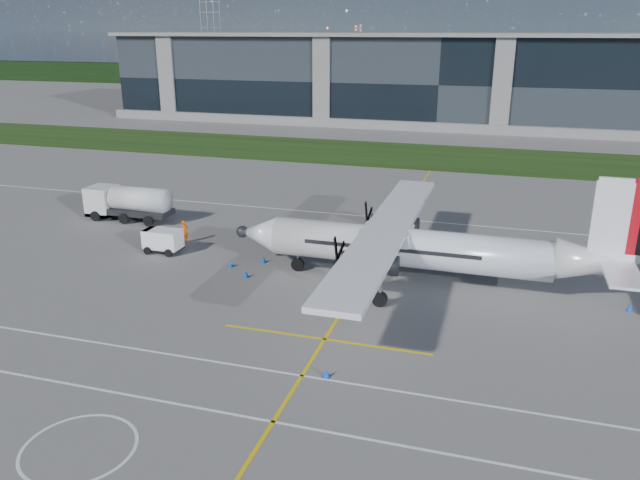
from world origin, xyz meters
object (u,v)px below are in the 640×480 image
fuel_tanker_truck (123,203)px  safety_cone_fwd (231,263)px  safety_cone_nose_port (246,274)px  safety_cone_stbdwing (409,222)px  pylon_west (211,33)px  safety_cone_portwing (326,373)px  baggage_tug (163,241)px  safety_cone_nose_stbd (264,259)px  turboprop_aircraft (424,227)px  ground_crew_person (185,230)px  safety_cone_tail (630,307)px

fuel_tanker_truck → safety_cone_fwd: size_ratio=16.48×
safety_cone_nose_port → safety_cone_stbdwing: size_ratio=1.00×
safety_cone_stbdwing → pylon_west: bearing=122.2°
safety_cone_portwing → pylon_west: bearing=117.8°
baggage_tug → safety_cone_nose_stbd: (8.23, 0.12, -0.64)m
turboprop_aircraft → ground_crew_person: size_ratio=12.80×
safety_cone_nose_stbd → safety_cone_stbdwing: bearing=54.7°
turboprop_aircraft → safety_cone_nose_stbd: bearing=176.1°
safety_cone_tail → safety_cone_stbdwing: same height
fuel_tanker_truck → safety_cone_portwing: bearing=-39.4°
ground_crew_person → safety_cone_nose_stbd: (7.70, -2.34, -0.81)m
fuel_tanker_truck → safety_cone_portwing: (24.98, -20.52, -1.29)m
baggage_tug → safety_cone_nose_stbd: 8.25m
baggage_tug → ground_crew_person: bearing=77.9°
turboprop_aircraft → safety_cone_nose_port: turboprop_aircraft is taller
safety_cone_tail → safety_cone_fwd: same height
safety_cone_tail → turboprop_aircraft: bearing=178.1°
pylon_west → baggage_tug: size_ratio=10.06×
ground_crew_person → safety_cone_fwd: (5.74, -3.82, -0.81)m
turboprop_aircraft → safety_cone_stbdwing: size_ratio=54.36×
safety_cone_nose_port → safety_cone_nose_stbd: (0.08, 3.03, 0.00)m
ground_crew_person → safety_cone_nose_stbd: size_ratio=4.25×
fuel_tanker_truck → baggage_tug: bearing=-40.4°
pylon_west → safety_cone_nose_stbd: size_ratio=60.00×
ground_crew_person → safety_cone_tail: bearing=-64.7°
pylon_west → safety_cone_portwing: pylon_west is taller
safety_cone_tail → safety_cone_nose_port: (-24.60, -1.79, 0.00)m
baggage_tug → safety_cone_nose_stbd: baggage_tug is taller
ground_crew_person → safety_cone_nose_port: 9.36m
pylon_west → fuel_tanker_truck: pylon_west is taller
safety_cone_tail → safety_cone_stbdwing: size_ratio=1.00×
pylon_west → safety_cone_tail: pylon_west is taller
pylon_west → turboprop_aircraft: size_ratio=1.10×
pylon_west → baggage_tug: 161.22m
safety_cone_nose_stbd → safety_cone_portwing: 16.55m
safety_cone_tail → pylon_west: bearing=124.2°
safety_cone_tail → safety_cone_nose_stbd: same height
turboprop_aircraft → fuel_tanker_truck: size_ratio=3.30×
safety_cone_stbdwing → safety_cone_portwing: same height
pylon_west → safety_cone_portwing: (84.19, -159.76, -14.75)m
safety_cone_tail → safety_cone_stbdwing: bearing=139.1°
fuel_tanker_truck → safety_cone_portwing: fuel_tanker_truck is taller
safety_cone_stbdwing → safety_cone_nose_stbd: bearing=-125.3°
safety_cone_stbdwing → ground_crew_person: bearing=-148.6°
safety_cone_portwing → fuel_tanker_truck: bearing=140.6°
ground_crew_person → pylon_west: bearing=56.9°
safety_cone_nose_port → safety_cone_portwing: (8.98, -10.92, 0.00)m
safety_cone_fwd → safety_cone_portwing: same height
safety_cone_nose_port → fuel_tanker_truck: bearing=149.0°
baggage_tug → safety_cone_nose_port: bearing=-19.7°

